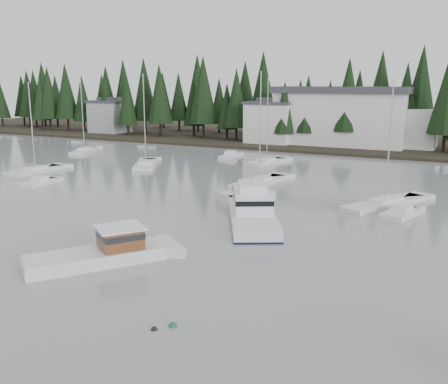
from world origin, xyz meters
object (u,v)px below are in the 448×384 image
(sailboat_9, at_px, (267,163))
(cabin_cruiser_center, at_px, (252,213))
(sailboat_7, at_px, (85,152))
(harbor_inn, at_px, (352,117))
(runabout_1, at_px, (401,215))
(house_west, at_px, (271,121))
(sailboat_6, at_px, (385,205))
(runabout_3, at_px, (230,156))
(sailboat_3, at_px, (259,183))
(lobster_boat_brown, at_px, (101,255))
(sailboat_4, at_px, (36,172))
(sailboat_2, at_px, (146,165))
(house_far_west, at_px, (110,116))
(runabout_0, at_px, (40,184))

(sailboat_9, bearing_deg, cabin_cruiser_center, -146.66)
(cabin_cruiser_center, bearing_deg, sailboat_7, 29.63)
(harbor_inn, distance_m, runabout_1, 50.98)
(house_west, distance_m, sailboat_6, 50.68)
(house_west, xyz_separation_m, runabout_3, (0.24, -18.56, -4.52))
(harbor_inn, bearing_deg, sailboat_3, -92.52)
(lobster_boat_brown, distance_m, sailboat_3, 30.12)
(sailboat_7, bearing_deg, house_west, -68.06)
(cabin_cruiser_center, xyz_separation_m, sailboat_6, (9.59, 11.52, -0.74))
(sailboat_7, bearing_deg, sailboat_4, -178.40)
(lobster_boat_brown, height_order, sailboat_2, sailboat_2)
(harbor_inn, bearing_deg, sailboat_2, -121.77)
(sailboat_3, height_order, sailboat_4, sailboat_3)
(runabout_3, bearing_deg, sailboat_9, -118.33)
(house_far_west, bearing_deg, harbor_inn, 1.35)
(harbor_inn, relative_size, runabout_1, 5.41)
(house_far_west, xyz_separation_m, sailboat_4, (24.56, -45.68, -4.34))
(sailboat_4, distance_m, runabout_0, 9.19)
(house_west, relative_size, runabout_3, 1.57)
(lobster_boat_brown, height_order, cabin_cruiser_center, cabin_cruiser_center)
(runabout_1, bearing_deg, house_far_west, 73.50)
(cabin_cruiser_center, height_order, sailboat_4, sailboat_4)
(cabin_cruiser_center, height_order, sailboat_2, sailboat_2)
(harbor_inn, relative_size, cabin_cruiser_center, 2.30)
(house_far_west, height_order, sailboat_7, sailboat_7)
(house_far_west, xyz_separation_m, sailboat_3, (55.27, -38.94, -4.33))
(sailboat_3, height_order, sailboat_7, sailboat_3)
(house_west, height_order, house_far_west, house_west)
(house_west, bearing_deg, runabout_3, -89.27)
(sailboat_3, distance_m, runabout_3, 22.53)
(house_far_west, bearing_deg, cabin_cruiser_center, -41.83)
(house_far_west, xyz_separation_m, sailboat_9, (50.11, -23.98, -4.32))
(harbor_inn, height_order, sailboat_7, sailboat_7)
(sailboat_2, height_order, sailboat_6, sailboat_2)
(harbor_inn, relative_size, sailboat_4, 2.32)
(house_far_west, relative_size, lobster_boat_brown, 0.91)
(runabout_1, xyz_separation_m, runabout_3, (-30.74, 26.19, 0.00))
(sailboat_6, bearing_deg, house_far_west, 85.90)
(house_west, relative_size, sailboat_9, 0.70)
(house_west, distance_m, harbor_inn, 15.45)
(house_west, bearing_deg, cabin_cruiser_center, -69.92)
(sailboat_3, relative_size, runabout_3, 2.31)
(house_west, relative_size, sailboat_2, 0.68)
(house_far_west, distance_m, harbor_inn, 57.07)
(harbor_inn, bearing_deg, cabin_cruiser_center, -85.64)
(cabin_cruiser_center, distance_m, runabout_0, 29.86)
(house_west, bearing_deg, house_far_west, 177.27)
(house_west, relative_size, runabout_0, 1.83)
(sailboat_7, bearing_deg, runabout_0, -170.15)
(sailboat_3, bearing_deg, sailboat_6, -95.99)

